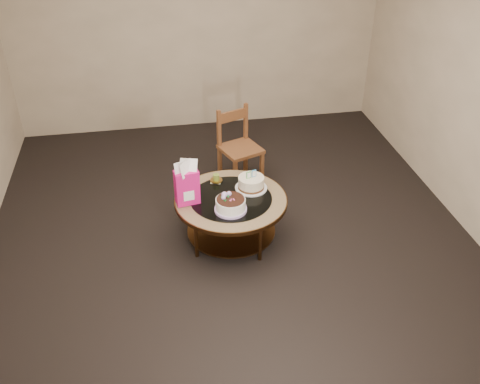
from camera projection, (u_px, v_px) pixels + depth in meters
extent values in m
plane|color=black|center=(231.00, 238.00, 5.05)|extent=(5.00, 5.00, 0.00)
cube|color=#C1AD92|center=(197.00, 25.00, 6.39)|extent=(4.50, 0.02, 2.60)
cube|color=#C1AD92|center=(324.00, 356.00, 2.28)|extent=(4.50, 0.02, 2.60)
cylinder|color=#563418|center=(263.00, 204.00, 5.15)|extent=(0.04, 0.04, 0.42)
cylinder|color=#563418|center=(205.00, 202.00, 5.19)|extent=(0.04, 0.04, 0.42)
cylinder|color=#563418|center=(196.00, 238.00, 4.72)|extent=(0.04, 0.04, 0.42)
cylinder|color=#563418|center=(260.00, 241.00, 4.68)|extent=(0.04, 0.04, 0.42)
cylinder|color=#563418|center=(231.00, 230.00, 4.99)|extent=(0.82, 0.82, 0.02)
cylinder|color=#563418|center=(231.00, 200.00, 4.81)|extent=(1.02, 1.02, 0.04)
cylinder|color=#9F8557|center=(231.00, 199.00, 4.80)|extent=(1.00, 1.00, 0.01)
cylinder|color=black|center=(231.00, 198.00, 4.80)|extent=(0.74, 0.74, 0.01)
cylinder|color=#BFA0E2|center=(231.00, 209.00, 4.63)|extent=(0.28, 0.28, 0.02)
cylinder|color=white|center=(231.00, 205.00, 4.61)|extent=(0.26, 0.26, 0.11)
cylinder|color=black|center=(231.00, 199.00, 4.57)|extent=(0.24, 0.24, 0.01)
sphere|color=#BFA0E2|center=(224.00, 195.00, 4.59)|extent=(0.05, 0.05, 0.05)
sphere|color=#BFA0E2|center=(229.00, 194.00, 4.61)|extent=(0.04, 0.04, 0.04)
sphere|color=#BFA0E2|center=(224.00, 198.00, 4.56)|extent=(0.04, 0.04, 0.04)
cone|color=#1B6828|center=(228.00, 197.00, 4.59)|extent=(0.03, 0.03, 0.02)
cone|color=#1B6828|center=(221.00, 197.00, 4.59)|extent=(0.04, 0.04, 0.02)
cone|color=#1B6828|center=(231.00, 194.00, 4.63)|extent=(0.04, 0.04, 0.02)
cone|color=#1B6828|center=(226.00, 200.00, 4.55)|extent=(0.04, 0.04, 0.02)
cylinder|color=white|center=(251.00, 188.00, 4.93)|extent=(0.30, 0.30, 0.01)
cylinder|color=#4A2A15|center=(251.00, 186.00, 4.92)|extent=(0.24, 0.24, 0.02)
cylinder|color=beige|center=(251.00, 181.00, 4.89)|extent=(0.24, 0.24, 0.09)
cube|color=#4CB356|center=(249.00, 175.00, 4.83)|extent=(0.05, 0.02, 0.07)
cube|color=white|center=(249.00, 175.00, 4.83)|extent=(0.04, 0.02, 0.05)
cube|color=#3D95D1|center=(254.00, 173.00, 4.86)|extent=(0.05, 0.02, 0.07)
cube|color=white|center=(254.00, 173.00, 4.86)|extent=(0.04, 0.02, 0.05)
cube|color=#EE167C|center=(187.00, 187.00, 4.65)|extent=(0.22, 0.15, 0.32)
cube|color=white|center=(187.00, 193.00, 4.68)|extent=(0.11, 0.13, 0.09)
cube|color=#EBC961|center=(216.00, 181.00, 5.03)|extent=(0.12, 0.12, 0.01)
cylinder|color=#BD8A3B|center=(216.00, 180.00, 5.02)|extent=(0.12, 0.12, 0.01)
cylinder|color=olive|center=(216.00, 177.00, 5.00)|extent=(0.06, 0.06, 0.06)
cylinder|color=black|center=(216.00, 174.00, 4.98)|extent=(0.00, 0.00, 0.01)
cube|color=brown|center=(241.00, 149.00, 5.65)|extent=(0.50, 0.50, 0.04)
cube|color=brown|center=(235.00, 177.00, 5.58)|extent=(0.05, 0.05, 0.41)
cube|color=brown|center=(262.00, 169.00, 5.72)|extent=(0.05, 0.05, 0.41)
cube|color=brown|center=(220.00, 163.00, 5.81)|extent=(0.05, 0.05, 0.41)
cube|color=brown|center=(246.00, 156.00, 5.96)|extent=(0.05, 0.05, 0.41)
cube|color=brown|center=(219.00, 129.00, 5.58)|extent=(0.05, 0.05, 0.42)
cube|color=brown|center=(246.00, 122.00, 5.73)|extent=(0.05, 0.05, 0.42)
cube|color=brown|center=(232.00, 116.00, 5.60)|extent=(0.32, 0.14, 0.11)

